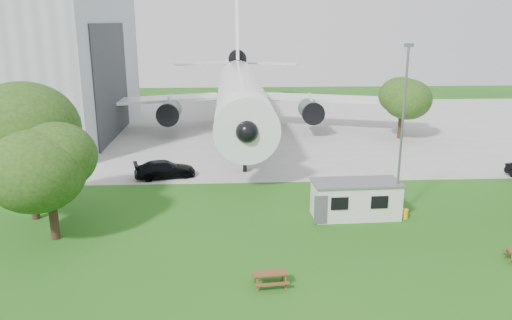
{
  "coord_description": "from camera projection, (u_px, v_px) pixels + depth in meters",
  "views": [
    {
      "loc": [
        -3.36,
        -25.95,
        13.47
      ],
      "look_at": [
        -1.52,
        8.0,
        4.0
      ],
      "focal_mm": 35.0,
      "sensor_mm": 36.0,
      "label": 1
    }
  ],
  "objects": [
    {
      "name": "ground",
      "position": [
        290.0,
        263.0,
        28.76
      ],
      "size": [
        160.0,
        160.0,
        0.0
      ],
      "primitive_type": "plane",
      "color": "#306F1D"
    },
    {
      "name": "concrete_apron",
      "position": [
        255.0,
        128.0,
        65.3
      ],
      "size": [
        120.0,
        46.0,
        0.03
      ],
      "primitive_type": "cube",
      "color": "#B7B7B2",
      "rests_on": "ground"
    },
    {
      "name": "airliner",
      "position": [
        240.0,
        90.0,
        61.73
      ],
      "size": [
        46.36,
        47.73,
        17.69
      ],
      "color": "white",
      "rests_on": "ground"
    },
    {
      "name": "site_cabin",
      "position": [
        356.0,
        199.0,
        35.34
      ],
      "size": [
        6.8,
        2.95,
        2.62
      ],
      "color": "silver",
      "rests_on": "ground"
    },
    {
      "name": "picnic_west",
      "position": [
        270.0,
        286.0,
        26.33
      ],
      "size": [
        1.94,
        1.67,
        0.76
      ],
      "primitive_type": null,
      "rotation": [
        0.0,
        0.0,
        0.1
      ],
      "color": "brown",
      "rests_on": "ground"
    },
    {
      "name": "lamp_mast",
      "position": [
        402.0,
        136.0,
        33.54
      ],
      "size": [
        0.16,
        0.16,
        12.0
      ],
      "primitive_type": "cylinder",
      "color": "slate",
      "rests_on": "ground"
    },
    {
      "name": "tree_west_big",
      "position": [
        25.0,
        127.0,
        33.55
      ],
      "size": [
        8.13,
        8.13,
        10.67
      ],
      "color": "#382619",
      "rests_on": "ground"
    },
    {
      "name": "tree_west_small",
      "position": [
        48.0,
        167.0,
        30.75
      ],
      "size": [
        6.21,
        6.21,
        7.93
      ],
      "color": "#382619",
      "rests_on": "ground"
    },
    {
      "name": "tree_far_apron",
      "position": [
        402.0,
        98.0,
        58.16
      ],
      "size": [
        6.1,
        6.1,
        7.89
      ],
      "color": "#382619",
      "rests_on": "ground"
    },
    {
      "name": "car_apron_van",
      "position": [
        165.0,
        169.0,
        44.31
      ],
      "size": [
        5.73,
        3.41,
        1.56
      ],
      "primitive_type": "imported",
      "rotation": [
        0.0,
        0.0,
        1.81
      ],
      "color": "black",
      "rests_on": "ground"
    }
  ]
}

